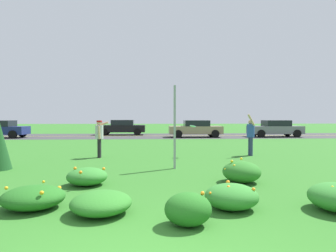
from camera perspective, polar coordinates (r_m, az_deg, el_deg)
ground_plane at (r=14.96m, az=-3.46°, el=-4.89°), size 120.00×120.00×0.00m
highway_strip at (r=26.75m, az=-3.28°, el=-1.95°), size 120.00×7.78×0.01m
highway_center_stripe at (r=26.75m, az=-3.28°, el=-1.94°), size 120.00×0.16×0.00m
daylily_clump_mid_center at (r=5.54m, az=-12.90°, el=-14.39°), size 1.10×1.14×0.39m
daylily_clump_front_center at (r=6.23m, az=-24.79°, el=-12.52°), size 1.17×1.06×0.46m
daylily_clump_front_right at (r=8.09m, az=14.15°, el=-8.66°), size 1.00×1.03×0.61m
daylily_clump_mid_left at (r=4.85m, az=3.94°, el=-15.86°), size 0.76×0.67×0.54m
daylily_clump_mid_right at (r=5.78m, az=12.29°, el=-13.28°), size 1.02×0.95×0.48m
daylily_clump_near_camera at (r=7.81m, az=-15.50°, el=-9.46°), size 1.02×1.00×0.47m
sign_post_near_path at (r=9.79m, az=1.31°, el=-0.20°), size 0.07×0.10×2.80m
person_thrower_red_cap_gray_shirt at (r=12.80m, az=-13.24°, el=-1.71°), size 0.55×0.50×1.59m
person_catcher_blue_shirt at (r=13.64m, az=15.80°, el=-1.50°), size 0.39×0.50×1.87m
frisbee_pale_blue at (r=12.82m, az=4.87°, el=-0.03°), size 0.28×0.27×0.14m
car_gray_leftmost at (r=27.17m, az=20.17°, el=-0.44°), size 4.50×2.00×1.45m
car_tan_center_left at (r=25.24m, az=5.40°, el=-0.50°), size 4.50×2.00×1.45m
car_black_center_right at (r=28.62m, az=-8.97°, el=-0.25°), size 4.50×2.00×1.45m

